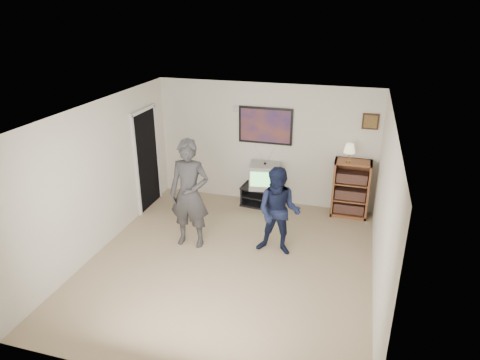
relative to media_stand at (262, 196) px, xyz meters
The scene contains 13 objects.
room_shell 2.15m from the media_stand, 90.60° to the right, with size 4.51×5.00×2.51m.
media_stand is the anchor object (origin of this frame).
crt_television 0.46m from the media_stand, ahead, with size 0.60×0.51×0.51m, color #9F9F9A, non-canonical shape.
bookshelf 1.79m from the media_stand, ahead, with size 0.69×0.40×1.14m, color brown, non-canonical shape.
table_lamp 1.99m from the media_stand, ahead, with size 0.22×0.22×0.35m, color beige, non-canonical shape.
person_tall 2.15m from the media_stand, 114.71° to the right, with size 0.69×0.46×1.90m, color #313134.
person_short 1.90m from the media_stand, 68.66° to the right, with size 0.74×0.58×1.52m, color #131A36.
controller_left 2.12m from the media_stand, 115.90° to the right, with size 0.03×0.12×0.03m, color white.
controller_right 1.88m from the media_stand, 64.23° to the right, with size 0.03×0.11×0.03m, color white.
poster 1.46m from the media_stand, 94.64° to the left, with size 1.10×0.03×0.75m, color black.
air_vent 1.85m from the media_stand, 156.31° to the left, with size 0.28×0.02×0.14m, color white.
small_picture 2.60m from the media_stand, ahead, with size 0.30×0.03×0.30m, color black.
doorway 2.47m from the media_stand, 164.39° to the right, with size 0.03×0.85×2.00m, color black.
Camera 1 is at (1.80, -5.66, 3.93)m, focal length 32.00 mm.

